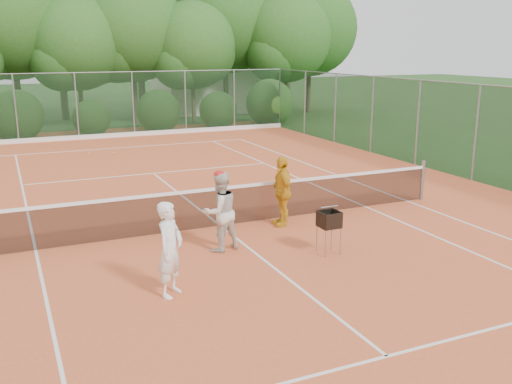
% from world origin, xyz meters
% --- Properties ---
extents(ground, '(120.00, 120.00, 0.00)m').
position_xyz_m(ground, '(0.00, 0.00, 0.00)').
color(ground, '#214217').
rests_on(ground, ground).
extents(clay_court, '(18.00, 36.00, 0.02)m').
position_xyz_m(clay_court, '(0.00, 0.00, 0.01)').
color(clay_court, '#DA5F32').
rests_on(clay_court, ground).
extents(club_building, '(8.00, 5.00, 3.00)m').
position_xyz_m(club_building, '(9.00, 24.00, 1.50)').
color(club_building, beige).
rests_on(club_building, ground).
extents(tennis_net, '(11.97, 0.10, 1.10)m').
position_xyz_m(tennis_net, '(0.00, 0.00, 0.53)').
color(tennis_net, gray).
rests_on(tennis_net, clay_court).
extents(player_white, '(0.70, 0.71, 1.65)m').
position_xyz_m(player_white, '(-2.13, -3.24, 0.84)').
color(player_white, white).
rests_on(player_white, clay_court).
extents(player_center_grp, '(0.93, 0.80, 1.70)m').
position_xyz_m(player_center_grp, '(-0.58, -1.50, 0.86)').
color(player_center_grp, silver).
rests_on(player_center_grp, clay_court).
extents(player_yellow, '(0.51, 1.01, 1.66)m').
position_xyz_m(player_yellow, '(1.36, -0.47, 0.85)').
color(player_yellow, gold).
rests_on(player_yellow, clay_court).
extents(ball_hopper, '(0.39, 0.39, 0.89)m').
position_xyz_m(ball_hopper, '(1.37, -2.58, 0.73)').
color(ball_hopper, gray).
rests_on(ball_hopper, clay_court).
extents(stray_ball_a, '(0.07, 0.07, 0.07)m').
position_xyz_m(stray_ball_a, '(-1.45, 10.88, 0.05)').
color(stray_ball_a, yellow).
rests_on(stray_ball_a, clay_court).
extents(stray_ball_b, '(0.07, 0.07, 0.07)m').
position_xyz_m(stray_ball_b, '(-0.54, 10.58, 0.05)').
color(stray_ball_b, gold).
rests_on(stray_ball_b, clay_court).
extents(stray_ball_c, '(0.07, 0.07, 0.07)m').
position_xyz_m(stray_ball_c, '(4.77, 8.25, 0.05)').
color(stray_ball_c, '#E4EE37').
rests_on(stray_ball_c, clay_court).
extents(court_markings, '(11.03, 23.83, 0.01)m').
position_xyz_m(court_markings, '(0.00, 0.00, 0.02)').
color(court_markings, white).
rests_on(court_markings, clay_court).
extents(fence_back, '(18.07, 0.07, 3.00)m').
position_xyz_m(fence_back, '(0.00, 15.00, 1.52)').
color(fence_back, '#19381E').
rests_on(fence_back, clay_court).
extents(tropical_treeline, '(32.10, 8.49, 15.03)m').
position_xyz_m(tropical_treeline, '(1.43, 20.22, 5.11)').
color(tropical_treeline, brown).
rests_on(tropical_treeline, ground).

